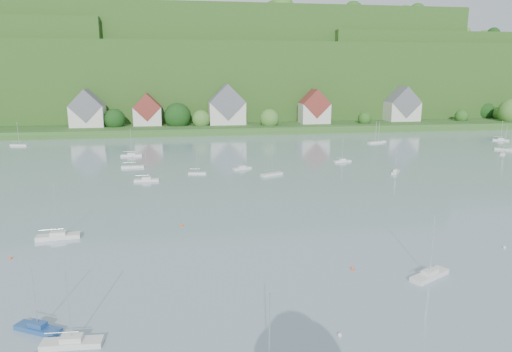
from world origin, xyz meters
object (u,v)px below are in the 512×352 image
at_px(near_sailboat_0, 72,342).
at_px(near_sailboat_1, 38,327).
at_px(near_sailboat_3, 430,274).
at_px(near_sailboat_6, 58,236).

xyz_separation_m(near_sailboat_0, near_sailboat_1, (-3.98, 3.24, -0.02)).
height_order(near_sailboat_3, near_sailboat_6, near_sailboat_6).
relative_size(near_sailboat_0, near_sailboat_1, 1.12).
height_order(near_sailboat_1, near_sailboat_6, near_sailboat_6).
distance_m(near_sailboat_0, near_sailboat_1, 5.13).
height_order(near_sailboat_0, near_sailboat_1, near_sailboat_0).
relative_size(near_sailboat_3, near_sailboat_6, 0.94).
bearing_deg(near_sailboat_6, near_sailboat_1, -85.32).
distance_m(near_sailboat_0, near_sailboat_6, 32.12).
xyz_separation_m(near_sailboat_0, near_sailboat_3, (41.44, 8.56, 0.02)).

